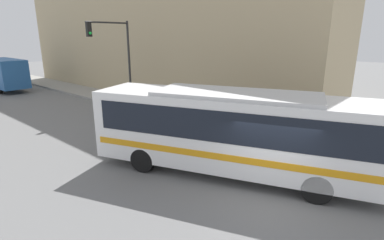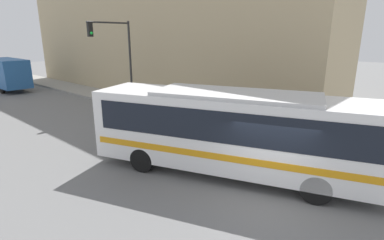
{
  "view_description": "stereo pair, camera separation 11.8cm",
  "coord_description": "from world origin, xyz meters",
  "px_view_note": "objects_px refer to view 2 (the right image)",
  "views": [
    {
      "loc": [
        -8.31,
        -3.84,
        5.22
      ],
      "look_at": [
        1.79,
        4.95,
        1.39
      ],
      "focal_mm": 28.0,
      "sensor_mm": 36.0,
      "label": 1
    },
    {
      "loc": [
        -8.23,
        -3.93,
        5.22
      ],
      "look_at": [
        1.79,
        4.95,
        1.39
      ],
      "focal_mm": 28.0,
      "sensor_mm": 36.0,
      "label": 2
    }
  ],
  "objects_px": {
    "parking_meter": "(190,106)",
    "city_bus": "(234,128)",
    "fire_hydrant": "(245,125)",
    "pedestrian_near_corner": "(263,115)",
    "traffic_light_pole": "(117,50)",
    "delivery_truck": "(4,73)"
  },
  "relations": [
    {
      "from": "parking_meter",
      "to": "city_bus",
      "type": "bearing_deg",
      "value": -125.17
    },
    {
      "from": "city_bus",
      "to": "fire_hydrant",
      "type": "relative_size",
      "value": 14.26
    },
    {
      "from": "parking_meter",
      "to": "pedestrian_near_corner",
      "type": "xyz_separation_m",
      "value": [
        1.0,
        -4.46,
        0.01
      ]
    },
    {
      "from": "city_bus",
      "to": "traffic_light_pole",
      "type": "height_order",
      "value": "traffic_light_pole"
    },
    {
      "from": "city_bus",
      "to": "fire_hydrant",
      "type": "distance_m",
      "value": 4.99
    },
    {
      "from": "parking_meter",
      "to": "pedestrian_near_corner",
      "type": "height_order",
      "value": "pedestrian_near_corner"
    },
    {
      "from": "parking_meter",
      "to": "delivery_truck",
      "type": "bearing_deg",
      "value": 99.74
    },
    {
      "from": "pedestrian_near_corner",
      "to": "delivery_truck",
      "type": "bearing_deg",
      "value": 100.25
    },
    {
      "from": "traffic_light_pole",
      "to": "parking_meter",
      "type": "distance_m",
      "value": 6.79
    },
    {
      "from": "city_bus",
      "to": "traffic_light_pole",
      "type": "xyz_separation_m",
      "value": [
        3.42,
        12.03,
        2.36
      ]
    },
    {
      "from": "parking_meter",
      "to": "traffic_light_pole",
      "type": "bearing_deg",
      "value": 98.65
    },
    {
      "from": "fire_hydrant",
      "to": "pedestrian_near_corner",
      "type": "height_order",
      "value": "pedestrian_near_corner"
    },
    {
      "from": "fire_hydrant",
      "to": "city_bus",
      "type": "bearing_deg",
      "value": -153.56
    },
    {
      "from": "traffic_light_pole",
      "to": "parking_meter",
      "type": "relative_size",
      "value": 5.04
    },
    {
      "from": "city_bus",
      "to": "delivery_truck",
      "type": "height_order",
      "value": "city_bus"
    },
    {
      "from": "delivery_truck",
      "to": "pedestrian_near_corner",
      "type": "height_order",
      "value": "delivery_truck"
    },
    {
      "from": "fire_hydrant",
      "to": "parking_meter",
      "type": "relative_size",
      "value": 0.65
    },
    {
      "from": "delivery_truck",
      "to": "traffic_light_pole",
      "type": "height_order",
      "value": "traffic_light_pole"
    },
    {
      "from": "delivery_truck",
      "to": "parking_meter",
      "type": "bearing_deg",
      "value": -80.26
    },
    {
      "from": "delivery_truck",
      "to": "fire_hydrant",
      "type": "relative_size",
      "value": 10.42
    },
    {
      "from": "pedestrian_near_corner",
      "to": "fire_hydrant",
      "type": "bearing_deg",
      "value": 154.07
    },
    {
      "from": "traffic_light_pole",
      "to": "pedestrian_near_corner",
      "type": "height_order",
      "value": "traffic_light_pole"
    }
  ]
}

